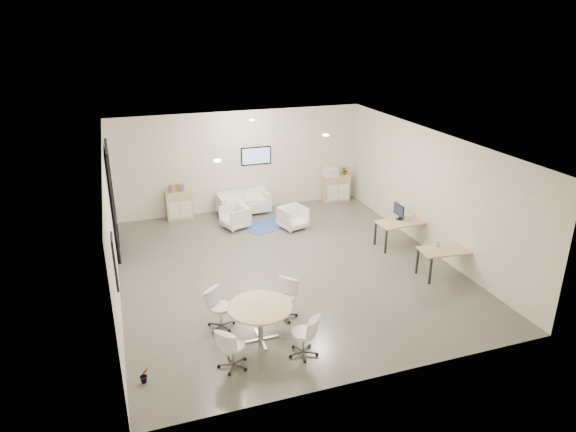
# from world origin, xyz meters

# --- Properties ---
(room_shell) EXTENTS (9.60, 10.60, 4.80)m
(room_shell) POSITION_xyz_m (0.00, 0.00, 1.60)
(room_shell) COLOR #5B5953
(room_shell) RESTS_ON ground
(glass_door) EXTENTS (0.09, 1.90, 2.85)m
(glass_door) POSITION_xyz_m (-3.95, 2.51, 1.50)
(glass_door) COLOR black
(glass_door) RESTS_ON room_shell
(artwork) EXTENTS (0.05, 0.54, 1.04)m
(artwork) POSITION_xyz_m (-3.97, -1.60, 1.55)
(artwork) COLOR black
(artwork) RESTS_ON room_shell
(wall_tv) EXTENTS (0.98, 0.06, 0.58)m
(wall_tv) POSITION_xyz_m (0.50, 4.46, 1.75)
(wall_tv) COLOR black
(wall_tv) RESTS_ON room_shell
(ceiling_spots) EXTENTS (3.14, 4.14, 0.03)m
(ceiling_spots) POSITION_xyz_m (-0.20, 0.83, 3.18)
(ceiling_spots) COLOR #FFEAC6
(ceiling_spots) RESTS_ON room_shell
(sideboard_left) EXTENTS (0.78, 0.41, 0.88)m
(sideboard_left) POSITION_xyz_m (-2.05, 4.27, 0.44)
(sideboard_left) COLOR tan
(sideboard_left) RESTS_ON room_shell
(sideboard_right) EXTENTS (0.89, 0.43, 0.89)m
(sideboard_right) POSITION_xyz_m (3.24, 4.26, 0.44)
(sideboard_right) COLOR tan
(sideboard_right) RESTS_ON room_shell
(books) EXTENTS (0.46, 0.14, 0.22)m
(books) POSITION_xyz_m (-2.09, 4.27, 0.99)
(books) COLOR red
(books) RESTS_ON sideboard_left
(printer) EXTENTS (0.48, 0.41, 0.31)m
(printer) POSITION_xyz_m (3.03, 4.26, 1.04)
(printer) COLOR white
(printer) RESTS_ON sideboard_right
(loveseat) EXTENTS (1.65, 0.89, 0.60)m
(loveseat) POSITION_xyz_m (-0.06, 4.09, 0.33)
(loveseat) COLOR silver
(loveseat) RESTS_ON room_shell
(blue_rug) EXTENTS (1.81, 1.49, 0.01)m
(blue_rug) POSITION_xyz_m (0.41, 2.88, 0.01)
(blue_rug) COLOR #314A95
(blue_rug) RESTS_ON room_shell
(armchair_left) EXTENTS (0.86, 0.89, 0.73)m
(armchair_left) POSITION_xyz_m (-0.59, 2.99, 0.37)
(armchair_left) COLOR silver
(armchair_left) RESTS_ON room_shell
(armchair_right) EXTENTS (0.88, 0.84, 0.74)m
(armchair_right) POSITION_xyz_m (1.02, 2.38, 0.37)
(armchair_right) COLOR silver
(armchair_right) RESTS_ON room_shell
(desk_rear) EXTENTS (1.43, 0.80, 0.72)m
(desk_rear) POSITION_xyz_m (3.41, 0.23, 0.65)
(desk_rear) COLOR tan
(desk_rear) RESTS_ON room_shell
(desk_front) EXTENTS (1.36, 0.78, 0.68)m
(desk_front) POSITION_xyz_m (3.53, -1.62, 0.61)
(desk_front) COLOR tan
(desk_front) RESTS_ON room_shell
(monitor) EXTENTS (0.20, 0.50, 0.44)m
(monitor) POSITION_xyz_m (3.37, 0.38, 0.96)
(monitor) COLOR black
(monitor) RESTS_ON desk_rear
(round_table) EXTENTS (1.24, 1.24, 0.76)m
(round_table) POSITION_xyz_m (-1.47, -2.78, 0.67)
(round_table) COLOR tan
(round_table) RESTS_ON room_shell
(meeting_chairs) EXTENTS (2.20, 2.20, 0.82)m
(meeting_chairs) POSITION_xyz_m (-1.47, -2.78, 0.41)
(meeting_chairs) COLOR white
(meeting_chairs) RESTS_ON room_shell
(plant_cabinet) EXTENTS (0.30, 0.33, 0.23)m
(plant_cabinet) POSITION_xyz_m (3.57, 4.28, 1.01)
(plant_cabinet) COLOR #3F7F3F
(plant_cabinet) RESTS_ON sideboard_right
(plant_floor) EXTENTS (0.26, 0.33, 0.13)m
(plant_floor) POSITION_xyz_m (-3.70, -3.32, 0.07)
(plant_floor) COLOR #3F7F3F
(plant_floor) RESTS_ON room_shell
(cup) EXTENTS (0.14, 0.12, 0.12)m
(cup) POSITION_xyz_m (3.41, -1.38, 0.74)
(cup) COLOR white
(cup) RESTS_ON desk_front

